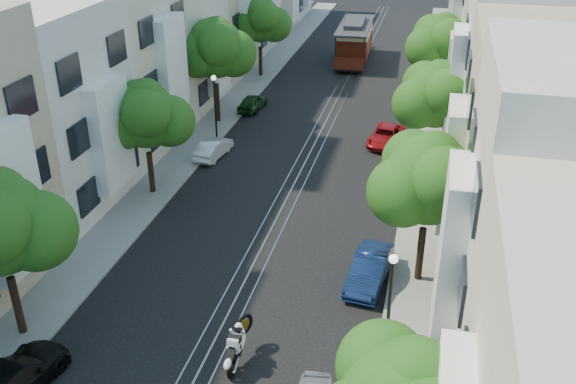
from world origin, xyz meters
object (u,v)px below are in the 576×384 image
Objects in this scene: tree_e_d at (442,43)px; parked_car_e_mid at (370,269)px; tree_e_c at (437,97)px; parked_car_w_mid at (213,148)px; sportbike_rider at (237,343)px; tree_e_b at (430,182)px; tree_w_b at (146,117)px; parked_car_w_near at (13,380)px; parked_car_w_far at (252,102)px; tree_w_d at (260,21)px; tree_w_c at (216,50)px; lamp_east at (391,290)px; parked_car_e_far at (386,136)px; cable_car at (354,39)px; lamp_west at (215,98)px.

tree_e_d is 23.07m from parked_car_e_mid.
tree_e_c is 1.94× the size of parked_car_w_mid.
tree_e_b is at bearing 48.23° from sportbike_rider.
tree_w_b is 14.03m from parked_car_e_mid.
tree_w_b is at bearing -77.76° from parked_car_w_near.
tree_e_b is at bearing -136.37° from parked_car_w_near.
parked_car_w_far is at bearing -83.69° from parked_car_w_near.
tree_e_b reaches higher than parked_car_w_far.
tree_w_d is 1.65× the size of parked_car_e_mid.
lamp_east is at bearing -57.35° from tree_w_c.
parked_car_e_mid is 15.41m from parked_car_e_far.
parked_car_w_far is (-12.86, 7.97, -4.03)m from tree_e_c.
tree_w_c reaches higher than parked_car_e_far.
parked_car_e_far is at bearing -78.08° from cable_car.
tree_e_c reaches higher than cable_car.
tree_w_d reaches higher than parked_car_w_mid.
lamp_west is at bearing -86.56° from tree_w_d.
tree_w_b reaches higher than parked_car_e_mid.
lamp_east reaches higher than parked_car_e_far.
cable_car is at bearing -105.94° from parked_car_w_far.
parked_car_w_mid is at bearing -83.69° from parked_car_w_near.
tree_e_d is (0.00, 22.00, 0.13)m from tree_e_b.
tree_e_c is at bearing -170.41° from parked_car_w_mid.
tree_w_c is at bearing 67.02° from parked_car_w_far.
parked_car_w_far is (1.54, 2.97, -4.50)m from tree_w_c.
lamp_east is at bearing -69.35° from parked_car_e_mid.
tree_e_b is 0.76× the size of cable_car.
lamp_west is at bearing 84.03° from tree_w_b.
tree_e_b is 1.69× the size of parked_car_e_mid.
parked_car_e_far is at bearing 9.43° from lamp_west.
tree_e_d is 13.89m from parked_car_w_far.
parked_car_e_far is at bearing 126.96° from tree_e_c.
tree_w_b is 1.51× the size of lamp_east.
tree_e_d is 0.97× the size of tree_w_c.
tree_w_b is 14.73m from sportbike_rider.
tree_w_c is at bearing 160.85° from tree_e_c.
tree_e_d is 17.86m from parked_car_w_mid.
tree_w_d reaches higher than lamp_west.
parked_car_w_mid reaches higher than parked_car_e_far.
tree_w_d is (-14.40, 5.00, -0.27)m from tree_e_d.
tree_w_c is 3.81m from lamp_west.
tree_e_d is 22.28m from tree_w_b.
parked_car_e_mid is (-2.08, -0.58, -4.08)m from tree_e_b.
tree_w_c is 5.60m from parked_car_w_far.
lamp_west is at bearing 171.51° from tree_e_c.
tree_w_c is 18.91m from cable_car.
tree_e_d reaches higher than tree_w_d.
tree_e_c is 13.82m from lamp_west.
tree_e_b is 18.90m from lamp_west.
tree_w_d is at bearing 141.38° from parked_car_e_far.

